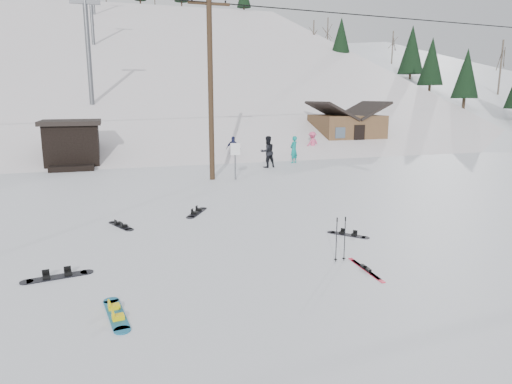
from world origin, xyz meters
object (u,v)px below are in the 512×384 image
object	(u,v)px
hero_snowboard	(116,314)
utility_pole	(211,85)
hero_skis	(366,269)
cabin	(346,131)

from	to	relation	value
hero_snowboard	utility_pole	bearing A→B (deg)	-27.49
hero_skis	hero_snowboard	bearing A→B (deg)	-171.95
cabin	hero_skis	world-z (taller)	cabin
hero_snowboard	hero_skis	bearing A→B (deg)	-92.14
utility_pole	hero_snowboard	bearing A→B (deg)	-109.50
cabin	hero_skis	xyz separation A→B (m)	(-12.11, -23.25, -1.46)
utility_pole	cabin	size ratio (longest dim) A/B	1.67
utility_pole	cabin	bearing A→B (deg)	37.56
utility_pole	hero_skis	world-z (taller)	utility_pole
utility_pole	hero_skis	size ratio (longest dim) A/B	5.47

